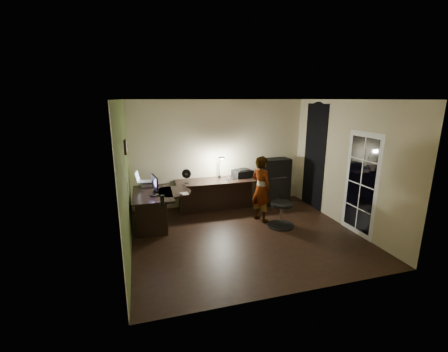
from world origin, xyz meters
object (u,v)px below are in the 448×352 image
object	(u,v)px
cabinet	(274,182)
office_chair	(282,204)
desk_left	(153,210)
monitor	(154,188)
person	(261,189)
desk_right	(216,195)

from	to	relation	value
cabinet	office_chair	world-z (taller)	cabinet
desk_left	office_chair	distance (m)	2.78
monitor	person	world-z (taller)	person
office_chair	person	size ratio (longest dim) A/B	0.69
monitor	office_chair	xyz separation A→B (m)	(2.64, -0.53, -0.41)
desk_right	office_chair	xyz separation A→B (m)	(1.10, -1.43, 0.14)
desk_left	monitor	world-z (taller)	monitor
cabinet	office_chair	size ratio (longest dim) A/B	1.18
cabinet	monitor	distance (m)	3.23
desk_left	office_chair	world-z (taller)	office_chair
desk_right	person	bearing A→B (deg)	-50.95
cabinet	person	world-z (taller)	person
desk_left	monitor	bearing A→B (deg)	-80.60
person	cabinet	bearing A→B (deg)	-61.13
desk_left	desk_right	size ratio (longest dim) A/B	0.67
office_chair	desk_left	bearing A→B (deg)	165.05
desk_left	monitor	size ratio (longest dim) A/B	2.95
desk_left	person	size ratio (longest dim) A/B	0.89
monitor	cabinet	bearing A→B (deg)	5.45
desk_right	monitor	world-z (taller)	monitor
person	desk_right	bearing A→B (deg)	15.94
desk_right	cabinet	world-z (taller)	cabinet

